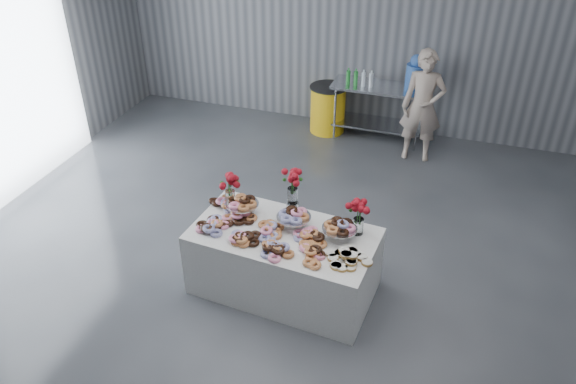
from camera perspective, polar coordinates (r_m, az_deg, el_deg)
name	(u,v)px	position (r m, az deg, el deg)	size (l,w,h in m)	color
ground	(263,298)	(6.15, -2.54, -10.68)	(9.00, 9.00, 0.00)	#383A40
room_walls	(228,55)	(4.90, -6.08, 13.67)	(8.04, 9.04, 4.02)	slate
display_table	(284,261)	(6.02, -0.43, -7.06)	(1.90, 1.00, 0.75)	white
prep_table	(379,103)	(9.08, 9.24, 8.96)	(1.50, 0.60, 0.90)	silver
donut_mounds	(282,232)	(5.72, -0.61, -4.13)	(1.80, 0.80, 0.09)	#D8874F
cake_stand_left	(242,203)	(6.01, -4.68, -1.09)	(0.36, 0.36, 0.17)	silver
cake_stand_mid	(294,215)	(5.80, 0.60, -2.40)	(0.36, 0.36, 0.17)	silver
cake_stand_right	(340,227)	(5.66, 5.28, -3.54)	(0.36, 0.36, 0.17)	silver
danish_pile	(349,256)	(5.44, 6.22, -6.47)	(0.48, 0.48, 0.11)	white
bouquet_left	(229,182)	(6.08, -5.99, 1.04)	(0.26, 0.26, 0.42)	white
bouquet_right	(360,210)	(5.66, 7.29, -1.78)	(0.26, 0.26, 0.42)	white
bouquet_center	(293,184)	(5.85, 0.46, 0.78)	(0.26, 0.26, 0.57)	silver
water_jug	(415,74)	(8.83, 12.79, 11.59)	(0.28, 0.28, 0.55)	#447FE8
drink_bottles	(360,77)	(8.89, 7.29, 11.47)	(0.54, 0.08, 0.27)	#268C33
person	(423,106)	(8.52, 13.52, 8.46)	(0.61, 0.40, 1.69)	#CC8C93
trash_barrel	(328,109)	(9.33, 4.06, 8.43)	(0.61, 0.61, 0.78)	yellow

